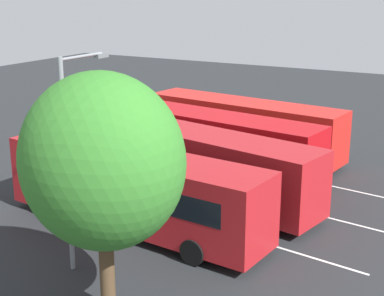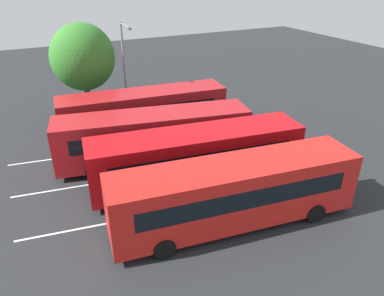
% 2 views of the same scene
% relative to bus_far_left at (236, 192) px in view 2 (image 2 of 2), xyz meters
% --- Properties ---
extents(ground_plane, '(80.95, 80.95, 0.00)m').
position_rel_bus_far_left_xyz_m(ground_plane, '(-0.55, 5.55, -1.71)').
color(ground_plane, '#232628').
extents(bus_far_left, '(11.60, 3.84, 3.10)m').
position_rel_bus_far_left_xyz_m(bus_far_left, '(0.00, 0.00, 0.00)').
color(bus_far_left, red).
rests_on(bus_far_left, ground).
extents(bus_center_left, '(11.61, 3.96, 3.10)m').
position_rel_bus_far_left_xyz_m(bus_center_left, '(-0.02, 3.75, 0.00)').
color(bus_center_left, '#B70C11').
rests_on(bus_center_left, ground).
extents(bus_center_right, '(11.64, 4.59, 3.10)m').
position_rel_bus_far_left_xyz_m(bus_center_right, '(-1.17, 7.18, 0.00)').
color(bus_center_right, '#AD191E').
rests_on(bus_center_right, ground).
extents(bus_far_right, '(11.57, 3.56, 3.10)m').
position_rel_bus_far_left_xyz_m(bus_far_right, '(-0.36, 11.22, 0.00)').
color(bus_far_right, '#AD191E').
rests_on(bus_far_right, ground).
extents(pedestrian, '(0.42, 0.42, 1.61)m').
position_rel_bus_far_left_xyz_m(pedestrian, '(7.43, 0.04, -0.77)').
color(pedestrian, '#232833').
rests_on(pedestrian, ground).
extents(street_lamp, '(0.20, 2.36, 7.15)m').
position_rel_bus_far_left_xyz_m(street_lamp, '(-0.47, 14.73, 2.43)').
color(street_lamp, gray).
rests_on(street_lamp, ground).
extents(depot_tree, '(4.73, 4.26, 7.11)m').
position_rel_bus_far_left_xyz_m(depot_tree, '(-3.12, 16.48, 2.90)').
color(depot_tree, '#4C3823').
rests_on(depot_tree, ground).
extents(lane_stripe_outer_left, '(17.63, 2.64, 0.01)m').
position_rel_bus_far_left_xyz_m(lane_stripe_outer_left, '(-0.55, 1.81, -1.70)').
color(lane_stripe_outer_left, silver).
rests_on(lane_stripe_outer_left, ground).
extents(lane_stripe_inner_left, '(17.63, 2.64, 0.01)m').
position_rel_bus_far_left_xyz_m(lane_stripe_inner_left, '(-0.55, 5.55, -1.70)').
color(lane_stripe_inner_left, silver).
rests_on(lane_stripe_inner_left, ground).
extents(lane_stripe_inner_right, '(17.63, 2.64, 0.01)m').
position_rel_bus_far_left_xyz_m(lane_stripe_inner_right, '(-0.55, 9.28, -1.70)').
color(lane_stripe_inner_right, silver).
rests_on(lane_stripe_inner_right, ground).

